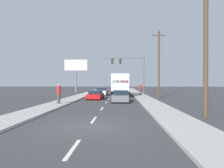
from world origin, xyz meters
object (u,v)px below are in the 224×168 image
car_white (102,92)px  pedestrian_near_corner (59,94)px  car_red (96,95)px  traffic_signal_mast (126,65)px  roadside_billboard (76,69)px  utility_pole_mid (159,64)px  pedestrian_mid_block (141,89)px  box_truck (120,84)px  utility_pole_near (206,50)px  car_gray (121,96)px

car_white → pedestrian_near_corner: 15.07m
car_red → car_white: bearing=89.8°
traffic_signal_mast → roadside_billboard: 10.32m
roadside_billboard → traffic_signal_mast: bearing=-6.7°
car_red → utility_pole_mid: (8.64, 2.08, 4.30)m
utility_pole_mid → pedestrian_mid_block: utility_pole_mid is taller
box_truck → pedestrian_mid_block: box_truck is taller
pedestrian_near_corner → roadside_billboard: bearing=98.5°
pedestrian_mid_block → traffic_signal_mast: bearing=108.1°
utility_pole_near → traffic_signal_mast: bearing=99.0°
roadside_billboard → pedestrian_near_corner: roadside_billboard is taller
roadside_billboard → car_red: bearing=-67.5°
car_red → roadside_billboard: 15.97m
traffic_signal_mast → car_white: bearing=-130.3°
pedestrian_near_corner → car_gray: bearing=29.7°
traffic_signal_mast → car_red: bearing=-108.6°
box_truck → pedestrian_mid_block: size_ratio=4.54×
car_white → utility_pole_mid: 11.20m
car_gray → pedestrian_near_corner: size_ratio=2.19×
utility_pole_mid → pedestrian_near_corner: (-11.34, -9.04, -3.73)m
roadside_billboard → pedestrian_near_corner: (3.17, -21.13, -3.87)m
car_red → box_truck: 6.49m
car_white → car_red: bearing=-90.2°
roadside_billboard → utility_pole_mid: bearing=-39.8°
car_red → traffic_signal_mast: traffic_signal_mast is taller
utility_pole_near → pedestrian_near_corner: bearing=150.5°
car_gray → pedestrian_near_corner: 6.93m
car_red → roadside_billboard: (-5.87, 14.17, 4.44)m
traffic_signal_mast → utility_pole_mid: size_ratio=0.93×
car_gray → car_white: bearing=106.1°
traffic_signal_mast → pedestrian_mid_block: 8.35m
utility_pole_mid → pedestrian_mid_block: bearing=116.4°
car_white → utility_pole_mid: size_ratio=0.49×
pedestrian_mid_block → pedestrian_near_corner: bearing=-124.8°
car_red → utility_pole_near: utility_pole_near is taller
car_white → traffic_signal_mast: 8.39m
car_gray → utility_pole_near: 11.66m
pedestrian_near_corner → traffic_signal_mast: bearing=70.5°
car_red → pedestrian_mid_block: (6.53, 6.32, 0.56)m
box_truck → car_white: bearing=143.1°
car_red → utility_pole_mid: size_ratio=0.46×
traffic_signal_mast → utility_pole_mid: 11.72m
utility_pole_mid → roadside_billboard: utility_pole_mid is taller
car_white → utility_pole_near: size_ratio=0.57×
utility_pole_near → car_gray: bearing=118.1°
box_truck → car_gray: (0.04, -8.95, -1.38)m
roadside_billboard → pedestrian_mid_block: roadside_billboard is taller
traffic_signal_mast → utility_pole_near: utility_pole_near is taller
car_red → pedestrian_mid_block: bearing=44.0°
roadside_billboard → box_truck: bearing=-43.8°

